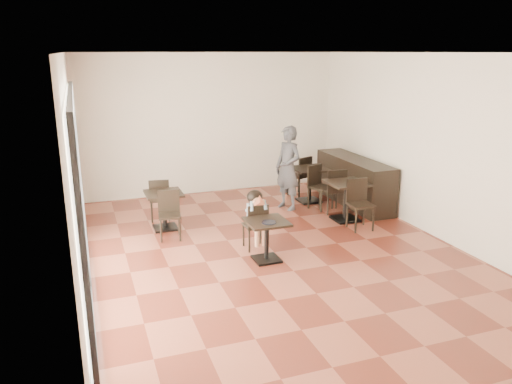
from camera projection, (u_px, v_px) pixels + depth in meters
name	position (u px, v px, depth m)	size (l,w,h in m)	color
floor	(274.00, 252.00, 8.28)	(6.00, 8.00, 0.01)	brown
ceiling	(277.00, 52.00, 7.41)	(6.00, 8.00, 0.01)	silver
wall_back	(211.00, 124.00, 11.47)	(6.00, 0.01, 3.20)	beige
wall_front	(451.00, 249.00, 4.22)	(6.00, 0.01, 3.20)	beige
wall_left	(74.00, 173.00, 6.88)	(0.01, 8.00, 3.20)	beige
wall_right	(433.00, 146.00, 8.82)	(0.01, 8.00, 3.20)	beige
storefront_window	(78.00, 196.00, 6.49)	(0.04, 4.50, 2.60)	white
child_table	(267.00, 241.00, 7.88)	(0.63, 0.63, 0.67)	black
child_chair	(255.00, 226.00, 8.36)	(0.36, 0.36, 0.80)	black
child	(255.00, 220.00, 8.33)	(0.36, 0.50, 1.01)	slate
plate	(269.00, 222.00, 7.69)	(0.23, 0.23, 0.01)	black
pizza_slice	(259.00, 202.00, 8.06)	(0.23, 0.18, 0.05)	#E3B47A
adult_patron	(288.00, 168.00, 10.36)	(0.64, 0.42, 1.76)	#3E3E44
cafe_table_mid	(346.00, 201.00, 9.76)	(0.73, 0.73, 0.78)	black
cafe_table_left	(165.00, 211.00, 9.29)	(0.67, 0.67, 0.71)	black
cafe_table_back	(309.00, 185.00, 10.98)	(0.72, 0.72, 0.77)	black
chair_mid_a	(333.00, 190.00, 10.24)	(0.42, 0.42, 0.93)	black
chair_mid_b	(361.00, 205.00, 9.24)	(0.42, 0.42, 0.93)	black
chair_left_a	(160.00, 199.00, 9.77)	(0.38, 0.38, 0.85)	black
chair_left_b	(170.00, 216.00, 8.78)	(0.38, 0.38, 0.85)	black
chair_back_a	(299.00, 176.00, 11.45)	(0.41, 0.41, 0.92)	black
chair_back_b	(321.00, 188.00, 10.46)	(0.41, 0.41, 0.92)	black
service_counter	(354.00, 181.00, 10.82)	(0.60, 2.40, 1.00)	black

